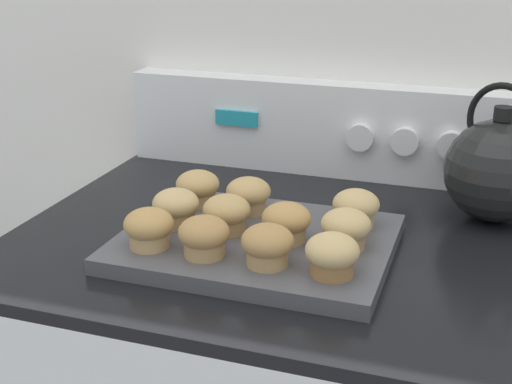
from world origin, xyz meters
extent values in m
cube|color=white|center=(0.00, 0.67, 1.20)|extent=(8.00, 0.05, 2.40)
cube|color=black|center=(0.00, 0.33, 0.91)|extent=(0.77, 0.62, 0.02)
cube|color=white|center=(0.00, 0.62, 1.00)|extent=(0.76, 0.05, 0.17)
cube|color=teal|center=(-0.17, 0.59, 1.02)|extent=(0.08, 0.01, 0.03)
cylinder|color=white|center=(0.06, 0.58, 1.00)|extent=(0.05, 0.02, 0.05)
cylinder|color=white|center=(0.13, 0.58, 1.00)|extent=(0.05, 0.02, 0.05)
cylinder|color=white|center=(0.21, 0.58, 1.00)|extent=(0.05, 0.02, 0.05)
cylinder|color=white|center=(0.28, 0.58, 1.00)|extent=(0.05, 0.02, 0.05)
cube|color=#4C4C51|center=(-0.02, 0.26, 0.93)|extent=(0.37, 0.28, 0.02)
cylinder|color=tan|center=(-0.14, 0.18, 0.95)|extent=(0.05, 0.05, 0.03)
ellipsoid|color=tan|center=(-0.14, 0.18, 0.97)|extent=(0.07, 0.07, 0.04)
cylinder|color=tan|center=(-0.06, 0.18, 0.95)|extent=(0.05, 0.05, 0.03)
ellipsoid|color=#B2844C|center=(-0.06, 0.18, 0.97)|extent=(0.07, 0.07, 0.04)
cylinder|color=tan|center=(0.02, 0.18, 0.95)|extent=(0.05, 0.05, 0.03)
ellipsoid|color=#B2844C|center=(0.02, 0.18, 0.97)|extent=(0.07, 0.07, 0.04)
cylinder|color=olive|center=(0.10, 0.18, 0.95)|extent=(0.05, 0.05, 0.03)
ellipsoid|color=tan|center=(0.10, 0.18, 0.97)|extent=(0.07, 0.07, 0.04)
cylinder|color=tan|center=(-0.14, 0.26, 0.95)|extent=(0.05, 0.05, 0.03)
ellipsoid|color=tan|center=(-0.14, 0.26, 0.97)|extent=(0.07, 0.07, 0.04)
cylinder|color=tan|center=(-0.07, 0.26, 0.95)|extent=(0.05, 0.05, 0.03)
ellipsoid|color=tan|center=(-0.07, 0.26, 0.97)|extent=(0.07, 0.07, 0.04)
cylinder|color=tan|center=(0.02, 0.26, 0.95)|extent=(0.05, 0.05, 0.03)
ellipsoid|color=tan|center=(0.02, 0.26, 0.97)|extent=(0.07, 0.07, 0.04)
cylinder|color=#A37A4C|center=(0.10, 0.26, 0.95)|extent=(0.05, 0.05, 0.03)
ellipsoid|color=tan|center=(0.10, 0.26, 0.97)|extent=(0.07, 0.07, 0.04)
cylinder|color=tan|center=(-0.14, 0.34, 0.95)|extent=(0.05, 0.05, 0.03)
ellipsoid|color=tan|center=(-0.14, 0.34, 0.97)|extent=(0.07, 0.07, 0.04)
cylinder|color=tan|center=(-0.06, 0.34, 0.95)|extent=(0.05, 0.05, 0.03)
ellipsoid|color=tan|center=(-0.06, 0.34, 0.97)|extent=(0.07, 0.07, 0.04)
cylinder|color=tan|center=(0.10, 0.34, 0.95)|extent=(0.05, 0.05, 0.03)
ellipsoid|color=tan|center=(0.10, 0.34, 0.97)|extent=(0.07, 0.07, 0.04)
sphere|color=black|center=(0.28, 0.48, 1.00)|extent=(0.16, 0.16, 0.16)
cylinder|color=black|center=(0.28, 0.48, 1.09)|extent=(0.03, 0.03, 0.02)
torus|color=black|center=(0.28, 0.48, 1.07)|extent=(0.11, 0.07, 0.12)
camera|label=1|loc=(0.27, -0.59, 1.34)|focal=50.00mm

